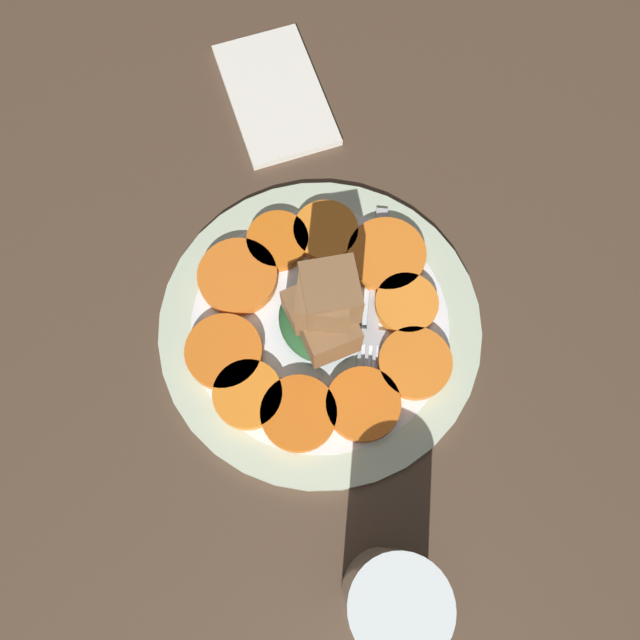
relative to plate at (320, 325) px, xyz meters
The scene contains 16 objects.
table_slab 1.52cm from the plate, ahead, with size 120.00×120.00×2.00cm, color #4C3828.
plate is the anchor object (origin of this frame).
carrot_slice_0 8.59cm from the plate, behind, with size 6.53×6.53×1.28cm, color orange.
carrot_slice_1 9.38cm from the plate, 133.53° to the right, with size 6.52×6.52×1.28cm, color orange.
carrot_slice_2 8.18cm from the plate, 96.71° to the right, with size 5.80×5.80×1.28cm, color orange.
carrot_slice_3 9.16cm from the plate, 62.09° to the right, with size 7.42×7.42×1.28cm, color orange.
carrot_slice_4 9.17cm from the plate, 22.03° to the right, with size 6.18×6.18×1.28cm, color orange.
carrot_slice_5 9.11cm from the plate, ahead, with size 5.87×5.87×1.28cm, color orange.
carrot_slice_6 8.92cm from the plate, 41.60° to the left, with size 7.43×7.43×1.28cm, color orange.
carrot_slice_7 9.15cm from the plate, 87.66° to the left, with size 6.90×6.90×1.28cm, color orange.
carrot_slice_8 9.33cm from the plate, 118.47° to the left, with size 6.11×6.11×1.28cm, color orange.
carrot_slice_9 8.72cm from the plate, 149.11° to the left, with size 6.65×6.65×1.28cm, color orange.
center_pile 5.41cm from the plate, 162.56° to the right, with size 8.62×7.46×10.98cm.
fork 5.42cm from the plate, 88.67° to the right, with size 17.90×9.38×0.40cm.
water_glass 23.99cm from the plate, behind, with size 7.03×7.03×11.71cm.
napkin 26.37cm from the plate, ahead, with size 15.98×9.59×0.80cm.
Camera 1 is at (-17.13, 5.75, 57.40)cm, focal length 35.00 mm.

